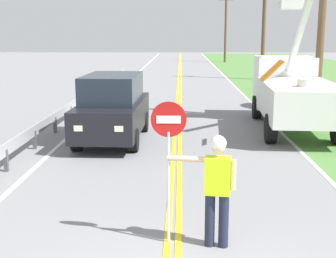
{
  "coord_description": "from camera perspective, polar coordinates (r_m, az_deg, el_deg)",
  "views": [
    {
      "loc": [
        0.12,
        -4.81,
        3.36
      ],
      "look_at": [
        -0.17,
        5.68,
        1.2
      ],
      "focal_mm": 49.79,
      "sensor_mm": 36.0,
      "label": 1
    }
  ],
  "objects": [
    {
      "name": "edge_line_left",
      "position": [
        25.31,
        -6.88,
        3.94
      ],
      "size": [
        0.12,
        110.0,
        0.01
      ],
      "primitive_type": "cube",
      "color": "silver",
      "rests_on": "ground"
    },
    {
      "name": "centerline_yellow_right",
      "position": [
        25.04,
        1.52,
        3.93
      ],
      "size": [
        0.11,
        110.0,
        0.01
      ],
      "primitive_type": "cube",
      "color": "yellow",
      "rests_on": "ground"
    },
    {
      "name": "guardrail_left_shoulder",
      "position": [
        19.68,
        -11.11,
        3.12
      ],
      "size": [
        0.1,
        32.0,
        0.71
      ],
      "color": "#9EA0A3",
      "rests_on": "ground"
    },
    {
      "name": "utility_pole_mid",
      "position": [
        35.2,
        11.66,
        12.62
      ],
      "size": [
        1.8,
        0.28,
        7.85
      ],
      "color": "brown",
      "rests_on": "ground"
    },
    {
      "name": "utility_pole_far",
      "position": [
        56.08,
        7.08,
        12.28
      ],
      "size": [
        1.8,
        0.28,
        7.78
      ],
      "color": "brown",
      "rests_on": "ground"
    },
    {
      "name": "oncoming_suv_nearest",
      "position": [
        14.82,
        -6.77,
        2.62
      ],
      "size": [
        2.01,
        4.65,
        2.1
      ],
      "color": "black",
      "rests_on": "ground"
    },
    {
      "name": "stop_sign_paddle",
      "position": [
        7.3,
        0.07,
        -1.46
      ],
      "size": [
        0.56,
        0.04,
        2.33
      ],
      "color": "silver",
      "rests_on": "ground"
    },
    {
      "name": "centerline_yellow_left",
      "position": [
        25.04,
        1.11,
        3.93
      ],
      "size": [
        0.11,
        110.0,
        0.01
      ],
      "primitive_type": "cube",
      "color": "yellow",
      "rests_on": "ground"
    },
    {
      "name": "flagger_worker",
      "position": [
        7.39,
        5.99,
        -6.7
      ],
      "size": [
        1.08,
        0.31,
        1.83
      ],
      "color": "#1E2338",
      "rests_on": "ground"
    },
    {
      "name": "utility_bucket_truck",
      "position": [
        17.33,
        14.91,
        4.75
      ],
      "size": [
        3.01,
        6.92,
        5.02
      ],
      "color": "white",
      "rests_on": "ground"
    },
    {
      "name": "edge_line_right",
      "position": [
        25.28,
        9.52,
        3.85
      ],
      "size": [
        0.12,
        110.0,
        0.01
      ],
      "primitive_type": "cube",
      "color": "silver",
      "rests_on": "ground"
    }
  ]
}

